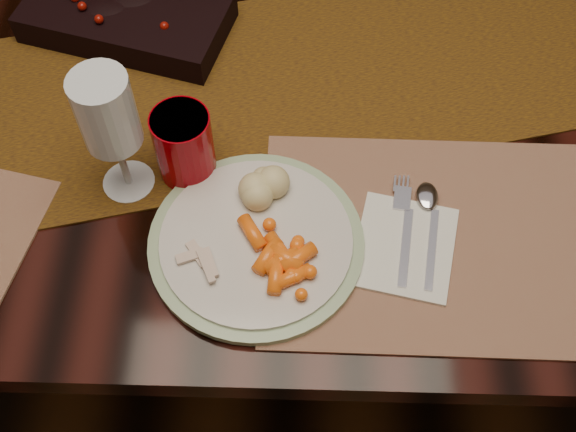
{
  "coord_description": "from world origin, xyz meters",
  "views": [
    {
      "loc": [
        0.02,
        -0.77,
        1.56
      ],
      "look_at": [
        0.01,
        -0.3,
        0.8
      ],
      "focal_mm": 45.0,
      "sensor_mm": 36.0,
      "label": 1
    }
  ],
  "objects_px": {
    "dinner_plate": "(256,242)",
    "red_cup": "(184,145)",
    "napkin": "(405,247)",
    "turkey_shreds": "(197,255)",
    "centerpiece": "(126,13)",
    "mashed_potatoes": "(257,182)",
    "baby_carrots": "(287,253)",
    "dining_table": "(289,203)",
    "wine_glass": "(114,137)",
    "placemat_main": "(431,239)"
  },
  "relations": [
    {
      "from": "dining_table",
      "to": "centerpiece",
      "type": "relative_size",
      "value": 5.81
    },
    {
      "from": "turkey_shreds",
      "to": "napkin",
      "type": "height_order",
      "value": "turkey_shreds"
    },
    {
      "from": "napkin",
      "to": "wine_glass",
      "type": "xyz_separation_m",
      "value": [
        -0.37,
        0.09,
        0.09
      ]
    },
    {
      "from": "centerpiece",
      "to": "turkey_shreds",
      "type": "relative_size",
      "value": 4.11
    },
    {
      "from": "dining_table",
      "to": "mashed_potatoes",
      "type": "relative_size",
      "value": 20.5
    },
    {
      "from": "dining_table",
      "to": "mashed_potatoes",
      "type": "height_order",
      "value": "mashed_potatoes"
    },
    {
      "from": "dining_table",
      "to": "red_cup",
      "type": "distance_m",
      "value": 0.49
    },
    {
      "from": "mashed_potatoes",
      "to": "wine_glass",
      "type": "relative_size",
      "value": 0.43
    },
    {
      "from": "dinner_plate",
      "to": "red_cup",
      "type": "bearing_deg",
      "value": 130.12
    },
    {
      "from": "dinner_plate",
      "to": "baby_carrots",
      "type": "bearing_deg",
      "value": -30.9
    },
    {
      "from": "centerpiece",
      "to": "turkey_shreds",
      "type": "xyz_separation_m",
      "value": [
        0.15,
        -0.42,
        -0.01
      ]
    },
    {
      "from": "centerpiece",
      "to": "baby_carrots",
      "type": "distance_m",
      "value": 0.49
    },
    {
      "from": "placemat_main",
      "to": "baby_carrots",
      "type": "height_order",
      "value": "baby_carrots"
    },
    {
      "from": "baby_carrots",
      "to": "turkey_shreds",
      "type": "relative_size",
      "value": 1.45
    },
    {
      "from": "centerpiece",
      "to": "baby_carrots",
      "type": "xyz_separation_m",
      "value": [
        0.26,
        -0.41,
        -0.01
      ]
    },
    {
      "from": "turkey_shreds",
      "to": "red_cup",
      "type": "xyz_separation_m",
      "value": [
        -0.03,
        0.15,
        0.03
      ]
    },
    {
      "from": "wine_glass",
      "to": "centerpiece",
      "type": "bearing_deg",
      "value": 98.06
    },
    {
      "from": "centerpiece",
      "to": "napkin",
      "type": "height_order",
      "value": "centerpiece"
    },
    {
      "from": "mashed_potatoes",
      "to": "turkey_shreds",
      "type": "height_order",
      "value": "mashed_potatoes"
    },
    {
      "from": "baby_carrots",
      "to": "mashed_potatoes",
      "type": "relative_size",
      "value": 1.25
    },
    {
      "from": "centerpiece",
      "to": "placemat_main",
      "type": "relative_size",
      "value": 0.71
    },
    {
      "from": "centerpiece",
      "to": "red_cup",
      "type": "height_order",
      "value": "red_cup"
    },
    {
      "from": "turkey_shreds",
      "to": "wine_glass",
      "type": "relative_size",
      "value": 0.37
    },
    {
      "from": "turkey_shreds",
      "to": "wine_glass",
      "type": "xyz_separation_m",
      "value": [
        -0.11,
        0.13,
        0.07
      ]
    },
    {
      "from": "dinner_plate",
      "to": "mashed_potatoes",
      "type": "xyz_separation_m",
      "value": [
        -0.0,
        0.07,
        0.03
      ]
    },
    {
      "from": "dining_table",
      "to": "dinner_plate",
      "type": "height_order",
      "value": "dinner_plate"
    },
    {
      "from": "dinner_plate",
      "to": "wine_glass",
      "type": "relative_size",
      "value": 1.37
    },
    {
      "from": "baby_carrots",
      "to": "mashed_potatoes",
      "type": "height_order",
      "value": "mashed_potatoes"
    },
    {
      "from": "dining_table",
      "to": "napkin",
      "type": "height_order",
      "value": "napkin"
    },
    {
      "from": "wine_glass",
      "to": "mashed_potatoes",
      "type": "bearing_deg",
      "value": -7.27
    },
    {
      "from": "dinner_plate",
      "to": "napkin",
      "type": "distance_m",
      "value": 0.19
    },
    {
      "from": "turkey_shreds",
      "to": "dinner_plate",
      "type": "bearing_deg",
      "value": 22.99
    },
    {
      "from": "mashed_potatoes",
      "to": "turkey_shreds",
      "type": "xyz_separation_m",
      "value": [
        -0.07,
        -0.1,
        -0.02
      ]
    },
    {
      "from": "mashed_potatoes",
      "to": "napkin",
      "type": "height_order",
      "value": "mashed_potatoes"
    },
    {
      "from": "napkin",
      "to": "turkey_shreds",
      "type": "bearing_deg",
      "value": -161.1
    },
    {
      "from": "placemat_main",
      "to": "centerpiece",
      "type": "bearing_deg",
      "value": 140.75
    },
    {
      "from": "red_cup",
      "to": "turkey_shreds",
      "type": "bearing_deg",
      "value": -79.16
    },
    {
      "from": "dinner_plate",
      "to": "napkin",
      "type": "relative_size",
      "value": 1.95
    },
    {
      "from": "wine_glass",
      "to": "dinner_plate",
      "type": "bearing_deg",
      "value": -27.96
    },
    {
      "from": "placemat_main",
      "to": "dinner_plate",
      "type": "distance_m",
      "value": 0.23
    },
    {
      "from": "dining_table",
      "to": "placemat_main",
      "type": "distance_m",
      "value": 0.52
    },
    {
      "from": "mashed_potatoes",
      "to": "dinner_plate",
      "type": "bearing_deg",
      "value": -88.9
    },
    {
      "from": "dining_table",
      "to": "red_cup",
      "type": "bearing_deg",
      "value": -124.54
    },
    {
      "from": "dining_table",
      "to": "wine_glass",
      "type": "height_order",
      "value": "wine_glass"
    },
    {
      "from": "centerpiece",
      "to": "napkin",
      "type": "bearing_deg",
      "value": -43.3
    },
    {
      "from": "dinner_plate",
      "to": "turkey_shreds",
      "type": "bearing_deg",
      "value": -157.01
    },
    {
      "from": "baby_carrots",
      "to": "napkin",
      "type": "height_order",
      "value": "baby_carrots"
    },
    {
      "from": "dinner_plate",
      "to": "napkin",
      "type": "height_order",
      "value": "dinner_plate"
    },
    {
      "from": "baby_carrots",
      "to": "red_cup",
      "type": "distance_m",
      "value": 0.2
    },
    {
      "from": "baby_carrots",
      "to": "centerpiece",
      "type": "bearing_deg",
      "value": 122.27
    }
  ]
}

